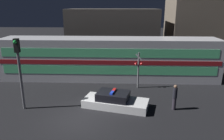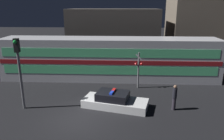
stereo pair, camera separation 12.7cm
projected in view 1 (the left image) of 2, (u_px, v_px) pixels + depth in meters
ground_plane at (79, 119)px, 13.88m from camera, size 120.00×120.00×0.00m
train at (109, 59)px, 21.09m from camera, size 20.51×3.04×3.98m
police_car at (115, 101)px, 15.43m from camera, size 4.83×2.80×1.22m
pedestrian at (175, 97)px, 14.88m from camera, size 0.31×0.31×1.81m
crossing_signal_near at (138, 69)px, 18.64m from camera, size 0.69×0.32×3.15m
traffic_light_corner at (19, 66)px, 14.41m from camera, size 0.30×0.46×4.91m
building_left at (113, 34)px, 29.54m from camera, size 11.80×5.86×6.52m
building_center at (197, 24)px, 29.32m from camera, size 7.47×6.90×9.19m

